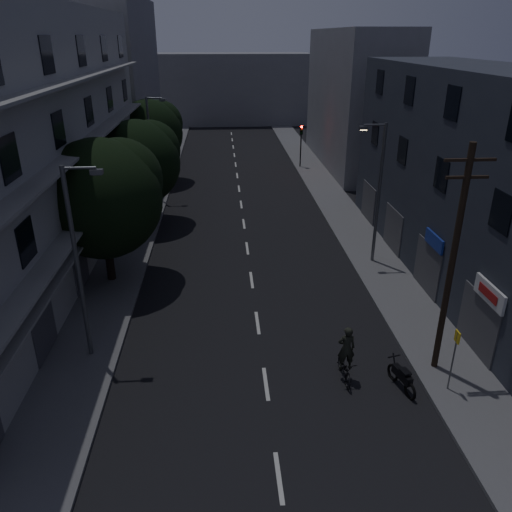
{
  "coord_description": "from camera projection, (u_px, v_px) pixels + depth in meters",
  "views": [
    {
      "loc": [
        -1.48,
        -9.12,
        12.39
      ],
      "look_at": [
        0.0,
        12.0,
        3.0
      ],
      "focal_mm": 35.0,
      "sensor_mm": 36.0,
      "label": 1
    }
  ],
  "objects": [
    {
      "name": "ground",
      "position": [
        244.0,
        221.0,
        36.23
      ],
      "size": [
        160.0,
        160.0,
        0.0
      ],
      "primitive_type": "plane",
      "color": "black",
      "rests_on": "ground"
    },
    {
      "name": "sidewalk_left",
      "position": [
        139.0,
        223.0,
        35.72
      ],
      "size": [
        3.0,
        90.0,
        0.15
      ],
      "primitive_type": "cube",
      "color": "#565659",
      "rests_on": "ground"
    },
    {
      "name": "sidewalk_right",
      "position": [
        345.0,
        218.0,
        36.68
      ],
      "size": [
        3.0,
        90.0,
        0.15
      ],
      "primitive_type": "cube",
      "color": "#565659",
      "rests_on": "ground"
    },
    {
      "name": "lane_markings",
      "position": [
        240.0,
        196.0,
        41.93
      ],
      "size": [
        0.15,
        60.5,
        0.01
      ],
      "color": "beige",
      "rests_on": "ground"
    },
    {
      "name": "building_left",
      "position": [
        21.0,
        147.0,
        26.24
      ],
      "size": [
        7.0,
        36.0,
        14.0
      ],
      "color": "#9F9F9A",
      "rests_on": "ground"
    },
    {
      "name": "building_right",
      "position": [
        494.0,
        187.0,
        24.73
      ],
      "size": [
        6.19,
        28.0,
        11.0
      ],
      "color": "#2A2E38",
      "rests_on": "ground"
    },
    {
      "name": "building_far_left",
      "position": [
        120.0,
        80.0,
        53.19
      ],
      "size": [
        6.0,
        20.0,
        16.0
      ],
      "primitive_type": "cube",
      "color": "slate",
      "rests_on": "ground"
    },
    {
      "name": "building_far_right",
      "position": [
        355.0,
        100.0,
        49.86
      ],
      "size": [
        6.0,
        20.0,
        13.0
      ],
      "primitive_type": "cube",
      "color": "slate",
      "rests_on": "ground"
    },
    {
      "name": "building_far_end",
      "position": [
        229.0,
        89.0,
        75.24
      ],
      "size": [
        24.0,
        8.0,
        10.0
      ],
      "primitive_type": "cube",
      "color": "slate",
      "rests_on": "ground"
    },
    {
      "name": "tree_near",
      "position": [
        103.0,
        194.0,
        25.52
      ],
      "size": [
        6.21,
        6.21,
        7.66
      ],
      "color": "black",
      "rests_on": "sidewalk_left"
    },
    {
      "name": "tree_mid",
      "position": [
        138.0,
        160.0,
        34.02
      ],
      "size": [
        5.82,
        5.82,
        7.16
      ],
      "color": "black",
      "rests_on": "sidewalk_left"
    },
    {
      "name": "tree_far",
      "position": [
        150.0,
        131.0,
        44.1
      ],
      "size": [
        5.84,
        5.84,
        7.22
      ],
      "color": "black",
      "rests_on": "sidewalk_left"
    },
    {
      "name": "traffic_signal_far_right",
      "position": [
        301.0,
        137.0,
        49.61
      ],
      "size": [
        0.28,
        0.37,
        4.1
      ],
      "color": "black",
      "rests_on": "sidewalk_right"
    },
    {
      "name": "traffic_signal_far_left",
      "position": [
        167.0,
        143.0,
        47.06
      ],
      "size": [
        0.28,
        0.37,
        4.1
      ],
      "color": "black",
      "rests_on": "sidewalk_left"
    },
    {
      "name": "street_lamp_left_near",
      "position": [
        79.0,
        256.0,
        19.17
      ],
      "size": [
        1.51,
        0.25,
        8.0
      ],
      "color": "#5A5D62",
      "rests_on": "sidewalk_left"
    },
    {
      "name": "street_lamp_right",
      "position": [
        377.0,
        188.0,
        27.82
      ],
      "size": [
        1.51,
        0.25,
        8.0
      ],
      "color": "#515358",
      "rests_on": "sidewalk_right"
    },
    {
      "name": "street_lamp_left_far",
      "position": [
        152.0,
        144.0,
        39.09
      ],
      "size": [
        1.51,
        0.25,
        8.0
      ],
      "color": "#5C5F63",
      "rests_on": "sidewalk_left"
    },
    {
      "name": "utility_pole",
      "position": [
        453.0,
        259.0,
        18.27
      ],
      "size": [
        1.8,
        0.24,
        9.0
      ],
      "color": "black",
      "rests_on": "sidewalk_right"
    },
    {
      "name": "bus_stop_sign",
      "position": [
        455.0,
        350.0,
        18.17
      ],
      "size": [
        0.06,
        0.35,
        2.52
      ],
      "color": "#595B60",
      "rests_on": "sidewalk_right"
    },
    {
      "name": "motorcycle",
      "position": [
        402.0,
        378.0,
        18.95
      ],
      "size": [
        0.7,
        1.84,
        1.2
      ],
      "rotation": [
        0.0,
        0.0,
        0.24
      ],
      "color": "black",
      "rests_on": "ground"
    },
    {
      "name": "cyclist",
      "position": [
        345.0,
        362.0,
        19.35
      ],
      "size": [
        0.68,
        1.85,
        2.34
      ],
      "rotation": [
        0.0,
        0.0,
        0.01
      ],
      "color": "black",
      "rests_on": "ground"
    }
  ]
}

